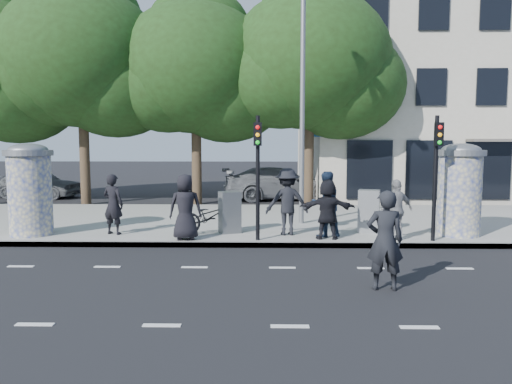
{
  "coord_description": "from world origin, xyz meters",
  "views": [
    {
      "loc": [
        -0.38,
        -9.69,
        2.87
      ],
      "look_at": [
        -0.64,
        3.5,
        1.52
      ],
      "focal_mm": 35.0,
      "sensor_mm": 36.0,
      "label": 1
    }
  ],
  "objects_px": {
    "cabinet_right": "(369,211)",
    "car_left": "(37,183)",
    "cabinet_left": "(230,212)",
    "car_right": "(280,184)",
    "street_lamp": "(303,81)",
    "bicycle": "(210,216)",
    "ped_e": "(396,210)",
    "traffic_pole_near": "(258,165)",
    "ped_f": "(327,209)",
    "man_road": "(385,240)",
    "ped_a": "(185,207)",
    "ped_b": "(113,204)",
    "ad_column_left": "(30,187)",
    "ped_d": "(287,202)",
    "ad_column_right": "(460,187)",
    "ped_c": "(325,204)",
    "traffic_pole_far": "(436,165)"
  },
  "relations": [
    {
      "from": "cabinet_right",
      "to": "car_left",
      "type": "relative_size",
      "value": 0.29
    },
    {
      "from": "cabinet_left",
      "to": "car_right",
      "type": "bearing_deg",
      "value": 56.05
    },
    {
      "from": "car_left",
      "to": "car_right",
      "type": "distance_m",
      "value": 12.3
    },
    {
      "from": "cabinet_left",
      "to": "car_left",
      "type": "distance_m",
      "value": 14.77
    },
    {
      "from": "street_lamp",
      "to": "bicycle",
      "type": "distance_m",
      "value": 5.32
    },
    {
      "from": "street_lamp",
      "to": "ped_e",
      "type": "height_order",
      "value": "street_lamp"
    },
    {
      "from": "traffic_pole_near",
      "to": "cabinet_left",
      "type": "relative_size",
      "value": 2.76
    },
    {
      "from": "bicycle",
      "to": "ped_e",
      "type": "bearing_deg",
      "value": -127.64
    },
    {
      "from": "car_left",
      "to": "bicycle",
      "type": "bearing_deg",
      "value": -127.51
    },
    {
      "from": "ped_f",
      "to": "man_road",
      "type": "distance_m",
      "value": 4.29
    },
    {
      "from": "ped_a",
      "to": "ped_e",
      "type": "height_order",
      "value": "ped_a"
    },
    {
      "from": "ped_b",
      "to": "ped_e",
      "type": "xyz_separation_m",
      "value": [
        8.03,
        -0.75,
        -0.04
      ]
    },
    {
      "from": "ped_b",
      "to": "man_road",
      "type": "xyz_separation_m",
      "value": [
        6.75,
        -4.85,
        -0.06
      ]
    },
    {
      "from": "ad_column_left",
      "to": "ped_d",
      "type": "xyz_separation_m",
      "value": [
        7.44,
        0.15,
        -0.42
      ]
    },
    {
      "from": "ad_column_right",
      "to": "cabinet_right",
      "type": "relative_size",
      "value": 2.08
    },
    {
      "from": "ped_b",
      "to": "cabinet_left",
      "type": "bearing_deg",
      "value": -155.8
    },
    {
      "from": "ad_column_left",
      "to": "ped_d",
      "type": "distance_m",
      "value": 7.45
    },
    {
      "from": "bicycle",
      "to": "cabinet_left",
      "type": "xyz_separation_m",
      "value": [
        0.58,
        0.03,
        0.11
      ]
    },
    {
      "from": "ped_d",
      "to": "cabinet_left",
      "type": "height_order",
      "value": "ped_d"
    },
    {
      "from": "ped_d",
      "to": "ped_f",
      "type": "height_order",
      "value": "ped_d"
    },
    {
      "from": "ped_d",
      "to": "man_road",
      "type": "height_order",
      "value": "ped_d"
    },
    {
      "from": "ped_c",
      "to": "ped_d",
      "type": "height_order",
      "value": "ped_d"
    },
    {
      "from": "street_lamp",
      "to": "car_right",
      "type": "xyz_separation_m",
      "value": [
        -0.51,
        7.95,
        -4.0
      ]
    },
    {
      "from": "ped_e",
      "to": "ped_a",
      "type": "bearing_deg",
      "value": -21.07
    },
    {
      "from": "traffic_pole_near",
      "to": "ped_b",
      "type": "xyz_separation_m",
      "value": [
        -4.23,
        0.84,
        -1.2
      ]
    },
    {
      "from": "car_right",
      "to": "ped_d",
      "type": "bearing_deg",
      "value": 168.39
    },
    {
      "from": "ped_f",
      "to": "cabinet_left",
      "type": "xyz_separation_m",
      "value": [
        -2.78,
        0.88,
        -0.22
      ]
    },
    {
      "from": "car_left",
      "to": "man_road",
      "type": "bearing_deg",
      "value": -129.39
    },
    {
      "from": "ad_column_right",
      "to": "car_right",
      "type": "bearing_deg",
      "value": 116.41
    },
    {
      "from": "ad_column_left",
      "to": "cabinet_left",
      "type": "height_order",
      "value": "ad_column_left"
    },
    {
      "from": "ped_b",
      "to": "bicycle",
      "type": "xyz_separation_m",
      "value": [
        2.8,
        0.25,
        -0.38
      ]
    },
    {
      "from": "ped_a",
      "to": "car_right",
      "type": "height_order",
      "value": "ped_a"
    },
    {
      "from": "traffic_pole_near",
      "to": "car_left",
      "type": "distance_m",
      "value": 16.23
    },
    {
      "from": "traffic_pole_far",
      "to": "bicycle",
      "type": "relative_size",
      "value": 1.78
    },
    {
      "from": "cabinet_left",
      "to": "ped_a",
      "type": "bearing_deg",
      "value": -160.78
    },
    {
      "from": "ad_column_right",
      "to": "man_road",
      "type": "relative_size",
      "value": 1.37
    },
    {
      "from": "ped_b",
      "to": "ped_f",
      "type": "height_order",
      "value": "ped_b"
    },
    {
      "from": "street_lamp",
      "to": "cabinet_right",
      "type": "distance_m",
      "value": 4.7
    },
    {
      "from": "ped_e",
      "to": "cabinet_right",
      "type": "bearing_deg",
      "value": -87.96
    },
    {
      "from": "ped_c",
      "to": "ped_e",
      "type": "bearing_deg",
      "value": 142.39
    },
    {
      "from": "ped_d",
      "to": "car_right",
      "type": "distance_m",
      "value": 9.94
    },
    {
      "from": "bicycle",
      "to": "traffic_pole_far",
      "type": "bearing_deg",
      "value": -126.74
    },
    {
      "from": "ad_column_left",
      "to": "ped_a",
      "type": "relative_size",
      "value": 1.45
    },
    {
      "from": "man_road",
      "to": "car_left",
      "type": "relative_size",
      "value": 0.44
    },
    {
      "from": "man_road",
      "to": "bicycle",
      "type": "bearing_deg",
      "value": -49.79
    },
    {
      "from": "ped_e",
      "to": "cabinet_right",
      "type": "height_order",
      "value": "ped_e"
    },
    {
      "from": "traffic_pole_far",
      "to": "ad_column_left",
      "type": "bearing_deg",
      "value": 176.45
    },
    {
      "from": "traffic_pole_near",
      "to": "ped_d",
      "type": "height_order",
      "value": "traffic_pole_near"
    },
    {
      "from": "cabinet_left",
      "to": "car_left",
      "type": "bearing_deg",
      "value": 111.81
    },
    {
      "from": "ped_b",
      "to": "car_left",
      "type": "xyz_separation_m",
      "value": [
        -7.16,
        10.62,
        -0.29
      ]
    }
  ]
}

